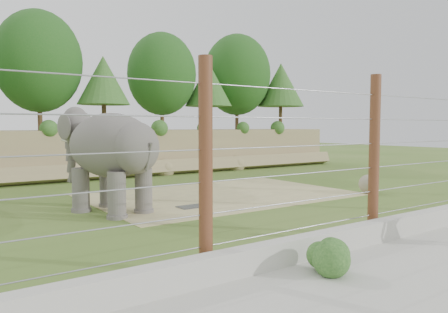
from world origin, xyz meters
TOP-DOWN VIEW (x-y plane):
  - ground at (0.00, 0.00)m, footprint 90.00×90.00m
  - back_embankment at (0.59, 12.68)m, footprint 30.00×5.52m
  - dirt_patch at (0.50, 3.00)m, footprint 10.00×7.00m
  - drain_grate at (-1.82, 1.24)m, footprint 1.00×0.60m
  - elephant at (-4.33, 2.01)m, footprint 2.93×4.40m
  - stone_ball at (5.50, -0.30)m, footprint 0.76×0.76m
  - retaining_wall at (0.00, -5.00)m, footprint 26.00×0.35m
  - barrier_fence at (0.00, -4.50)m, footprint 20.26×0.26m
  - walkway_shrub at (-3.25, -5.80)m, footprint 0.70×0.70m

SIDE VIEW (x-z plane):
  - ground at x=0.00m, z-range 0.00..0.00m
  - dirt_patch at x=0.50m, z-range 0.00..0.02m
  - drain_grate at x=-1.82m, z-range 0.02..0.05m
  - retaining_wall at x=0.00m, z-range 0.00..0.50m
  - walkway_shrub at x=-3.25m, z-range 0.01..0.71m
  - stone_ball at x=5.50m, z-range 0.02..0.78m
  - elephant at x=-4.33m, z-range 0.00..3.29m
  - barrier_fence at x=0.00m, z-range 0.00..4.00m
  - back_embankment at x=0.59m, z-range -0.42..8.35m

